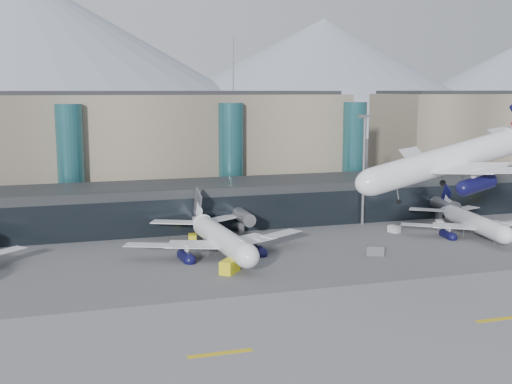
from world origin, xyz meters
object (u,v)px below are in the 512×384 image
lightmast_mid (364,163)px  veh_d (439,224)px  jet_parked_right (469,216)px  veh_c (375,250)px  veh_h (230,266)px  hero_jet (463,150)px  veh_g (394,229)px  jet_parked_mid (216,229)px  veh_b (192,238)px

lightmast_mid → veh_d: (15.00, -8.99, -13.56)m
jet_parked_right → veh_c: jet_parked_right is taller
veh_d → veh_h: size_ratio=0.72×
jet_parked_right → hero_jet: bearing=150.6°
lightmast_mid → veh_c: size_ratio=7.69×
jet_parked_right → veh_g: jet_parked_right is taller
hero_jet → veh_g: 49.71m
hero_jet → jet_parked_mid: size_ratio=0.93×
veh_c → veh_d: bearing=58.5°
veh_c → veh_h: 29.82m
lightmast_mid → veh_g: (2.82, -9.99, -13.66)m
veh_b → veh_g: size_ratio=1.03×
veh_b → veh_g: bearing=-85.4°
lightmast_mid → jet_parked_right: lightmast_mid is taller
lightmast_mid → veh_h: bearing=-143.2°
veh_h → jet_parked_mid: bearing=35.3°
jet_parked_right → veh_b: bearing=88.2°
jet_parked_mid → veh_h: 14.99m
lightmast_mid → jet_parked_right: size_ratio=0.78×
veh_g → lightmast_mid: bearing=175.1°
hero_jet → veh_b: hero_jet is taller
veh_b → jet_parked_right: bearing=-89.3°
veh_g → veh_h: 47.40m
jet_parked_right → veh_b: size_ratio=12.25×
hero_jet → veh_d: size_ratio=11.67×
lightmast_mid → veh_d: 22.13m
hero_jet → veh_d: bearing=56.1°
jet_parked_right → veh_c: 30.55m
jet_parked_mid → jet_parked_right: bearing=-94.2°
jet_parked_mid → veh_c: size_ratio=11.38×
veh_d → veh_g: size_ratio=1.16×
veh_c → jet_parked_right: bearing=45.0°
veh_c → veh_d: size_ratio=1.11×
hero_jet → veh_g: hero_jet is taller
lightmast_mid → jet_parked_right: 25.94m
jet_parked_mid → veh_h: jet_parked_mid is taller
lightmast_mid → veh_c: 31.66m
veh_d → hero_jet: bearing=175.2°
veh_c → lightmast_mid: bearing=92.3°
veh_b → veh_c: bearing=-113.8°
lightmast_mid → jet_parked_mid: size_ratio=0.68×
lightmast_mid → hero_jet: (-10.40, -52.68, 8.10)m
lightmast_mid → veh_b: size_ratio=9.59×
veh_d → jet_parked_mid: bearing=122.2°
jet_parked_mid → veh_d: (53.96, 6.47, -3.77)m
hero_jet → veh_h: 43.07m
lightmast_mid → veh_h: lightmast_mid is taller
veh_b → veh_h: size_ratio=0.64×
veh_c → veh_d: 31.01m
jet_parked_mid → veh_d: jet_parked_mid is taller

